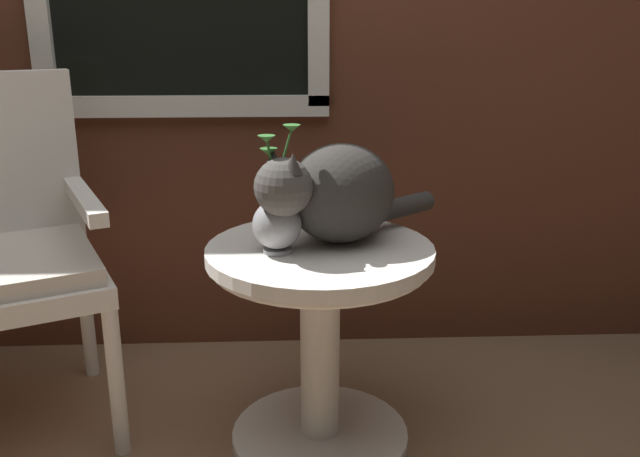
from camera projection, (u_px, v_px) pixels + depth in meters
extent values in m
cube|color=silver|center=(185.00, 106.00, 2.30)|extent=(0.97, 0.03, 0.07)
cylinder|color=silver|center=(320.00, 435.00, 1.99)|extent=(0.51, 0.51, 0.03)
cylinder|color=silver|center=(320.00, 348.00, 1.91)|extent=(0.11, 0.11, 0.53)
cylinder|color=silver|center=(320.00, 253.00, 1.82)|extent=(0.61, 0.61, 0.03)
torus|color=silver|center=(320.00, 262.00, 1.83)|extent=(0.58, 0.58, 0.02)
cylinder|color=silver|center=(116.00, 382.00, 1.87)|extent=(0.04, 0.04, 0.44)
cylinder|color=silver|center=(87.00, 315.00, 2.29)|extent=(0.04, 0.04, 0.44)
cube|color=silver|center=(83.00, 199.00, 1.95)|extent=(0.25, 0.48, 0.04)
ellipsoid|color=#33302D|center=(341.00, 193.00, 1.83)|extent=(0.40, 0.39, 0.27)
sphere|color=#494643|center=(283.00, 187.00, 1.70)|extent=(0.15, 0.15, 0.15)
cone|color=#33302D|center=(273.00, 158.00, 1.71)|extent=(0.05, 0.05, 0.05)
cone|color=#33302D|center=(293.00, 163.00, 1.65)|extent=(0.05, 0.05, 0.05)
cylinder|color=#33302D|center=(395.00, 208.00, 1.98)|extent=(0.25, 0.21, 0.06)
cylinder|color=#99999E|center=(277.00, 250.00, 1.77)|extent=(0.08, 0.08, 0.01)
ellipsoid|color=#99999E|center=(277.00, 225.00, 1.75)|extent=(0.13, 0.13, 0.13)
cylinder|color=#99999E|center=(276.00, 195.00, 1.73)|extent=(0.07, 0.07, 0.06)
torus|color=#99999E|center=(276.00, 184.00, 1.72)|extent=(0.09, 0.09, 0.02)
cylinder|color=#387533|center=(284.00, 156.00, 1.70)|extent=(0.05, 0.02, 0.14)
cone|color=#387533|center=(292.00, 128.00, 1.69)|extent=(0.04, 0.04, 0.02)
cylinder|color=#387533|center=(271.00, 162.00, 1.70)|extent=(0.03, 0.01, 0.12)
cone|color=#387533|center=(266.00, 139.00, 1.68)|extent=(0.04, 0.04, 0.02)
cylinder|color=#387533|center=(272.00, 168.00, 1.71)|extent=(0.02, 0.01, 0.08)
cone|color=#387533|center=(269.00, 152.00, 1.70)|extent=(0.04, 0.04, 0.02)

